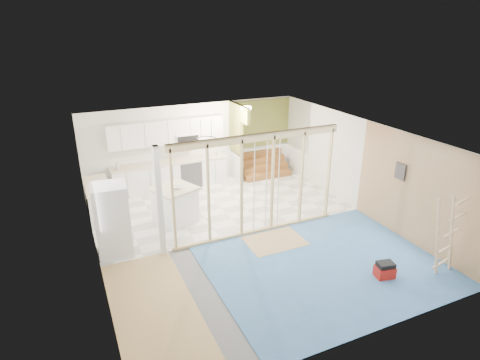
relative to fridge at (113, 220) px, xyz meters
name	(u,v)px	position (x,y,z in m)	size (l,w,h in m)	color
room	(246,187)	(3.08, -0.45, 0.45)	(7.01, 8.01, 2.61)	slate
floor_overlays	(247,233)	(3.16, -0.39, -0.84)	(7.00, 8.00, 0.03)	white
stud_frame	(238,178)	(2.87, -0.45, 0.72)	(4.66, 0.14, 2.60)	#CDB87D
base_cabinets	(151,182)	(1.48, 2.91, -0.39)	(4.45, 2.24, 0.93)	white
upper_cabinets	(169,132)	(2.25, 3.37, 0.97)	(3.60, 0.41, 0.85)	white
green_partition	(255,149)	(5.13, 3.21, 0.09)	(2.25, 1.51, 2.60)	olive
pot_rack	(206,141)	(2.78, 1.44, 1.14)	(0.52, 0.52, 0.72)	black
sheathing_panel	(419,194)	(6.56, -2.45, 0.45)	(0.02, 4.00, 2.60)	tan
electrical_panel	(400,171)	(6.51, -1.85, 0.80)	(0.04, 0.30, 0.40)	#3C3C41
ceiling_light	(246,108)	(4.48, 2.55, 1.69)	(0.32, 0.32, 0.08)	#FFEABF
fridge	(113,220)	(0.00, 0.00, 0.00)	(0.79, 0.76, 1.71)	white
island	(175,205)	(1.68, 0.98, -0.37)	(1.31, 1.31, 0.98)	white
bowl	(177,187)	(1.75, 0.90, 0.16)	(0.23, 0.23, 0.06)	white
soap_bottle_a	(117,165)	(0.58, 3.14, 0.21)	(0.10, 0.10, 0.27)	#A6A8B9
soap_bottle_b	(218,152)	(3.78, 3.17, 0.18)	(0.09, 0.10, 0.21)	white
toolbox	(385,270)	(4.96, -3.27, -0.68)	(0.43, 0.35, 0.36)	#A2160E
ladder	(446,235)	(6.11, -3.65, 0.08)	(0.98, 0.06, 1.82)	#DEB788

